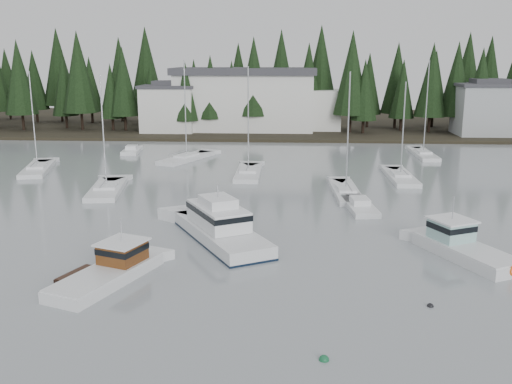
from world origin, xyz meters
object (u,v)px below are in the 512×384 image
(sailboat_2, at_px, (423,155))
(runabout_3, at_px, (132,152))
(lobster_boat_teal, at_px, (462,249))
(cabin_cruiser_center, at_px, (220,230))
(house_west, at_px, (169,108))
(runabout_1, at_px, (360,207))
(sailboat_1, at_px, (107,191))
(sailboat_5, at_px, (38,170))
(sailboat_0, at_px, (187,159))
(lobster_boat_brown, at_px, (110,272))
(sailboat_8, at_px, (346,193))
(house_east_a, at_px, (487,108))
(harbor_inn, at_px, (256,100))
(sailboat_6, at_px, (400,178))
(sailboat_3, at_px, (248,174))

(sailboat_2, xyz_separation_m, runabout_3, (-40.76, 0.29, 0.06))
(lobster_boat_teal, bearing_deg, cabin_cruiser_center, 55.24)
(house_west, relative_size, runabout_1, 1.38)
(cabin_cruiser_center, height_order, lobster_boat_teal, cabin_cruiser_center)
(sailboat_1, distance_m, runabout_1, 25.28)
(cabin_cruiser_center, xyz_separation_m, sailboat_2, (23.44, 38.30, -0.66))
(sailboat_2, bearing_deg, sailboat_5, 105.28)
(cabin_cruiser_center, bearing_deg, sailboat_0, -14.79)
(cabin_cruiser_center, relative_size, sailboat_2, 0.88)
(lobster_boat_brown, relative_size, sailboat_1, 0.71)
(lobster_boat_brown, height_order, runabout_3, lobster_boat_brown)
(sailboat_8, bearing_deg, sailboat_1, 88.49)
(house_east_a, bearing_deg, sailboat_0, -152.43)
(sailboat_2, bearing_deg, runabout_1, 157.15)
(harbor_inn, relative_size, sailboat_6, 2.63)
(sailboat_3, height_order, runabout_3, sailboat_3)
(lobster_boat_teal, relative_size, sailboat_8, 0.68)
(lobster_boat_teal, xyz_separation_m, sailboat_0, (-25.40, 35.95, -0.47))
(cabin_cruiser_center, xyz_separation_m, runabout_1, (11.41, 9.45, -0.61))
(lobster_boat_teal, relative_size, sailboat_5, 0.70)
(sailboat_0, xyz_separation_m, sailboat_1, (-4.83, -18.55, -0.01))
(sailboat_5, relative_size, runabout_1, 1.77)
(sailboat_2, distance_m, runabout_1, 31.26)
(lobster_boat_teal, height_order, sailboat_5, sailboat_5)
(house_west, distance_m, harbor_inn, 15.45)
(house_west, relative_size, sailboat_3, 0.74)
(house_east_a, distance_m, sailboat_3, 50.63)
(house_west, xyz_separation_m, sailboat_5, (-8.92, -33.63, -4.60))
(lobster_boat_brown, distance_m, sailboat_2, 54.95)
(sailboat_8, relative_size, runabout_3, 2.21)
(house_west, bearing_deg, runabout_1, -60.77)
(sailboat_6, bearing_deg, house_east_a, -31.42)
(harbor_inn, xyz_separation_m, sailboat_1, (-12.32, -47.14, -5.72))
(sailboat_1, height_order, sailboat_8, sailboat_8)
(lobster_boat_brown, relative_size, runabout_1, 1.25)
(sailboat_5, xyz_separation_m, sailboat_6, (42.41, -2.20, -0.00))
(sailboat_3, relative_size, sailboat_8, 1.03)
(harbor_inn, height_order, lobster_boat_teal, harbor_inn)
(cabin_cruiser_center, xyz_separation_m, sailboat_1, (-13.32, 14.71, -0.68))
(harbor_inn, relative_size, lobster_boat_brown, 3.42)
(cabin_cruiser_center, distance_m, lobster_boat_teal, 17.13)
(cabin_cruiser_center, distance_m, sailboat_5, 35.25)
(house_east_a, distance_m, runabout_3, 58.63)
(sailboat_1, xyz_separation_m, sailboat_8, (24.01, 0.35, 0.01))
(lobster_boat_brown, bearing_deg, sailboat_5, 50.99)
(harbor_inn, bearing_deg, lobster_boat_brown, -93.93)
(house_west, bearing_deg, sailboat_1, -86.44)
(house_west, xyz_separation_m, runabout_3, (-1.28, -19.92, -4.52))
(runabout_3, bearing_deg, sailboat_1, -175.38)
(lobster_boat_teal, xyz_separation_m, sailboat_6, (0.53, 25.37, -0.48))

